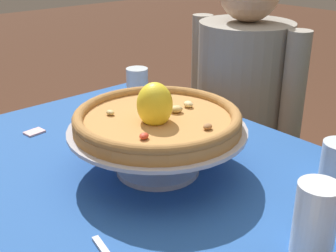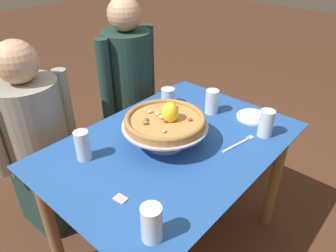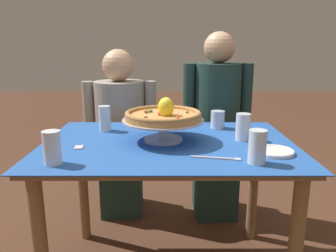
# 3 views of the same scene
# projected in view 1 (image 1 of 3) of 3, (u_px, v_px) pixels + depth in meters

# --- Properties ---
(dining_table) EXTENTS (1.20, 0.84, 0.73)m
(dining_table) POSITION_uv_depth(u_px,v_px,m) (156.00, 220.00, 1.02)
(dining_table) COLOR olive
(dining_table) RESTS_ON ground
(pizza_stand) EXTENTS (0.39, 0.39, 0.11)m
(pizza_stand) POSITION_uv_depth(u_px,v_px,m) (158.00, 140.00, 0.98)
(pizza_stand) COLOR #B7B7C1
(pizza_stand) RESTS_ON dining_table
(pizza) EXTENTS (0.37, 0.37, 0.11)m
(pizza) POSITION_uv_depth(u_px,v_px,m) (157.00, 118.00, 0.96)
(pizza) COLOR #BC8447
(pizza) RESTS_ON pizza_stand
(water_glass_side_right) EXTENTS (0.07, 0.07, 0.13)m
(water_glass_side_right) POSITION_uv_depth(u_px,v_px,m) (314.00, 225.00, 0.72)
(water_glass_side_right) COLOR white
(water_glass_side_right) RESTS_ON dining_table
(water_glass_back_left) EXTENTS (0.06, 0.06, 0.14)m
(water_glass_back_left) POSITION_uv_depth(u_px,v_px,m) (138.00, 94.00, 1.32)
(water_glass_back_left) COLOR silver
(water_glass_back_left) RESTS_ON dining_table
(sugar_packet) EXTENTS (0.04, 0.05, 0.00)m
(sugar_packet) POSITION_uv_depth(u_px,v_px,m) (34.00, 132.00, 1.20)
(sugar_packet) COLOR beige
(sugar_packet) RESTS_ON dining_table
(diner_left) EXTENTS (0.50, 0.35, 1.16)m
(diner_left) POSITION_uv_depth(u_px,v_px,m) (240.00, 123.00, 1.70)
(diner_left) COLOR #1E3833
(diner_left) RESTS_ON ground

